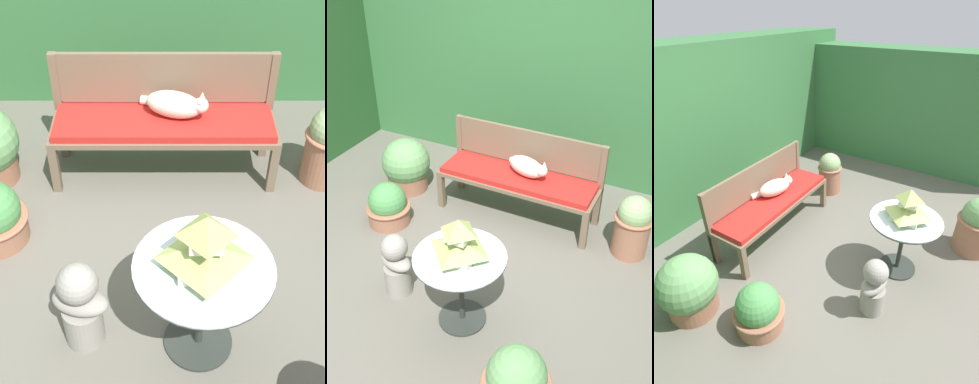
# 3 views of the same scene
# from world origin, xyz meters

# --- Properties ---
(ground) EXTENTS (30.00, 30.00, 0.00)m
(ground) POSITION_xyz_m (0.00, 0.00, 0.00)
(ground) COLOR #666056
(foliage_hedge_back) EXTENTS (6.40, 0.78, 2.06)m
(foliage_hedge_back) POSITION_xyz_m (0.00, 2.29, 1.03)
(foliage_hedge_back) COLOR #38703D
(foliage_hedge_back) RESTS_ON ground
(garden_bench) EXTENTS (1.61, 0.48, 0.48)m
(garden_bench) POSITION_xyz_m (0.01, 0.91, 0.41)
(garden_bench) COLOR brown
(garden_bench) RESTS_ON ground
(bench_backrest) EXTENTS (1.61, 0.06, 0.87)m
(bench_backrest) POSITION_xyz_m (0.01, 1.13, 0.63)
(bench_backrest) COLOR brown
(bench_backrest) RESTS_ON ground
(cat) EXTENTS (0.48, 0.34, 0.21)m
(cat) POSITION_xyz_m (0.09, 0.95, 0.57)
(cat) COLOR silver
(cat) RESTS_ON garden_bench
(patio_table) EXTENTS (0.69, 0.69, 0.65)m
(patio_table) POSITION_xyz_m (0.20, -0.58, 0.51)
(patio_table) COLOR #2D332D
(patio_table) RESTS_ON ground
(pagoda_birdhouse) EXTENTS (0.34, 0.34, 0.33)m
(pagoda_birdhouse) POSITION_xyz_m (0.20, -0.58, 0.79)
(pagoda_birdhouse) COLOR silver
(pagoda_birdhouse) RESTS_ON patio_table
(garden_bust) EXTENTS (0.34, 0.24, 0.58)m
(garden_bust) POSITION_xyz_m (-0.43, -0.54, 0.30)
(garden_bust) COLOR gray
(garden_bust) RESTS_ON ground
(potted_plant_table_near) EXTENTS (0.35, 0.35, 0.61)m
(potted_plant_table_near) POSITION_xyz_m (1.18, 0.83, 0.31)
(potted_plant_table_near) COLOR #9E664C
(potted_plant_table_near) RESTS_ON ground
(potted_plant_bench_right) EXTENTS (0.45, 0.45, 0.45)m
(potted_plant_bench_right) POSITION_xyz_m (-1.09, 0.22, 0.20)
(potted_plant_bench_right) COLOR #9E664C
(potted_plant_bench_right) RESTS_ON ground
(potted_plant_table_far) EXTENTS (0.53, 0.53, 0.60)m
(potted_plant_table_far) POSITION_xyz_m (-1.29, 0.83, 0.28)
(potted_plant_table_far) COLOR #9E664C
(potted_plant_table_far) RESTS_ON ground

